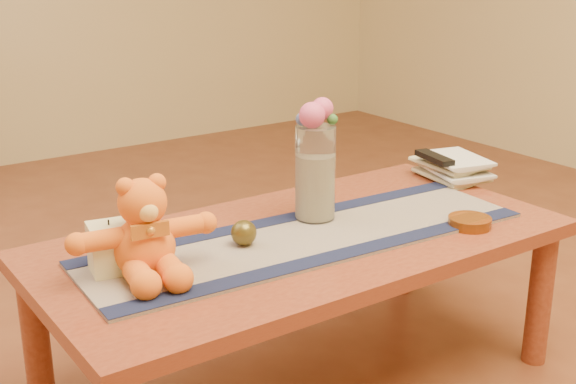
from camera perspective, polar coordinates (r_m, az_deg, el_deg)
floor at (r=2.20m, az=1.10°, el=-14.24°), size 5.50×5.50×0.00m
coffee_table_top at (r=2.01m, az=1.17°, el=-3.82°), size 1.40×0.70×0.04m
table_leg_fr at (r=2.33m, az=18.45°, el=-7.57°), size 0.07×0.07×0.41m
table_leg_bl at (r=2.09m, az=-18.43°, el=-10.67°), size 0.07×0.07×0.41m
table_leg_br at (r=2.68m, az=8.60°, el=-3.39°), size 0.07×0.07×0.41m
persian_runner at (r=1.97m, az=1.56°, el=-3.45°), size 1.22×0.41×0.01m
runner_border_near at (r=1.86m, az=4.03°, el=-4.69°), size 1.20×0.12×0.00m
runner_border_far at (r=2.09m, az=-0.63°, el=-2.07°), size 1.20×0.12×0.00m
teddy_bear at (r=1.75m, az=-10.84°, el=-2.65°), size 0.36×0.31×0.22m
pillar_candle at (r=1.80m, az=-13.22°, el=-4.11°), size 0.11×0.11×0.11m
candle_wick at (r=1.78m, az=-13.37°, el=-2.24°), size 0.00×0.00×0.01m
glass_vase at (r=2.06m, az=2.06°, el=1.44°), size 0.11×0.11×0.26m
potpourri_fill at (r=2.07m, az=2.05°, el=0.41°), size 0.09×0.09×0.18m
rose_left at (r=2.00m, az=1.83°, el=5.81°), size 0.07×0.07×0.07m
rose_right at (r=2.04m, az=2.60°, el=6.31°), size 0.06×0.06×0.06m
blue_flower_back at (r=2.06m, az=1.75°, el=5.94°), size 0.04×0.04×0.04m
blue_flower_side at (r=2.02m, az=1.09°, el=5.51°), size 0.04×0.04×0.04m
leaf_sprig at (r=2.03m, az=3.36°, el=5.49°), size 0.03×0.03×0.03m
bronze_ball at (r=1.91m, az=-3.35°, el=-3.08°), size 0.07×0.07×0.07m
book_bottom at (r=2.48m, az=10.73°, el=0.97°), size 0.20×0.24×0.02m
book_lower at (r=2.48m, az=10.91°, el=1.37°), size 0.22×0.26×0.02m
book_upper at (r=2.47m, az=10.63°, el=1.81°), size 0.19×0.24×0.02m
book_top at (r=2.47m, az=10.91°, el=2.23°), size 0.21×0.26×0.02m
tv_remote at (r=2.45m, az=10.97°, el=2.56°), size 0.08×0.17×0.02m
amber_dish at (r=2.11m, az=13.52°, el=-2.22°), size 0.12×0.12×0.03m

